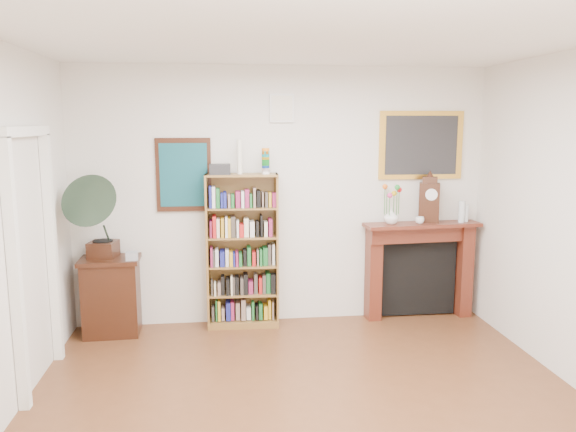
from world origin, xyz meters
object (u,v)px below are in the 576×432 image
object	(u,v)px
gramophone	(98,212)
teacup	(420,220)
bookshelf	(243,243)
flower_vase	(391,216)
cd_stack	(132,256)
bottle_right	(466,213)
fireplace	(419,262)
bottle_left	(462,212)
side_cabinet	(112,296)
mantel_clock	(429,201)

from	to	relation	value
gramophone	teacup	world-z (taller)	gramophone
bookshelf	flower_vase	bearing A→B (deg)	1.87
cd_stack	bottle_right	size ratio (longest dim) A/B	0.60
fireplace	bottle_right	size ratio (longest dim) A/B	6.60
bookshelf	teacup	bearing A→B (deg)	1.21
bottle_left	bottle_right	distance (m)	0.07
flower_vase	bottle_left	bearing A→B (deg)	0.62
cd_stack	flower_vase	size ratio (longest dim) A/B	0.72
side_cabinet	fireplace	world-z (taller)	fireplace
gramophone	bookshelf	bearing A→B (deg)	15.50
fireplace	flower_vase	distance (m)	0.65
side_cabinet	teacup	xyz separation A→B (m)	(3.32, 0.04, 0.73)
cd_stack	bottle_left	size ratio (longest dim) A/B	0.50
flower_vase	side_cabinet	bearing A→B (deg)	-178.71
fireplace	bookshelf	bearing A→B (deg)	177.64
mantel_clock	bottle_right	xyz separation A→B (m)	(0.43, -0.01, -0.15)
bookshelf	gramophone	world-z (taller)	bookshelf
cd_stack	bottle_left	xyz separation A→B (m)	(3.57, 0.18, 0.36)
gramophone	cd_stack	xyz separation A→B (m)	(0.31, -0.01, -0.46)
mantel_clock	teacup	xyz separation A→B (m)	(-0.13, -0.07, -0.21)
fireplace	flower_vase	bearing A→B (deg)	-172.58
bottle_right	mantel_clock	bearing A→B (deg)	179.18
side_cabinet	bottle_right	size ratio (longest dim) A/B	4.09
bottle_right	bookshelf	bearing A→B (deg)	-179.43
bookshelf	gramophone	xyz separation A→B (m)	(-1.44, -0.17, 0.39)
bookshelf	flower_vase	world-z (taller)	bookshelf
bookshelf	flower_vase	xyz separation A→B (m)	(1.63, -0.01, 0.25)
bookshelf	side_cabinet	xyz separation A→B (m)	(-1.37, -0.08, -0.52)
fireplace	flower_vase	xyz separation A→B (m)	(-0.36, -0.07, 0.54)
mantel_clock	bottle_left	world-z (taller)	mantel_clock
side_cabinet	mantel_clock	bearing A→B (deg)	0.00
cd_stack	fireplace	bearing A→B (deg)	4.47
side_cabinet	cd_stack	size ratio (longest dim) A/B	6.82
side_cabinet	bottle_left	xyz separation A→B (m)	(3.81, 0.08, 0.81)
bookshelf	bottle_left	distance (m)	2.46
side_cabinet	flower_vase	bearing A→B (deg)	-0.57
fireplace	teacup	world-z (taller)	teacup
side_cabinet	mantel_clock	xyz separation A→B (m)	(3.45, 0.11, 0.94)
flower_vase	bottle_left	size ratio (longest dim) A/B	0.70
bookshelf	bottle_left	world-z (taller)	bookshelf
gramophone	cd_stack	bearing A→B (deg)	6.51
teacup	bottle_right	bearing A→B (deg)	6.45
fireplace	bottle_left	distance (m)	0.73
mantel_clock	bottle_right	bearing A→B (deg)	18.91
teacup	flower_vase	bearing A→B (deg)	175.51
side_cabinet	gramophone	distance (m)	0.91
mantel_clock	bottle_left	size ratio (longest dim) A/B	2.13
side_cabinet	gramophone	world-z (taller)	gramophone
fireplace	gramophone	bearing A→B (deg)	179.77
bookshelf	bottle_left	size ratio (longest dim) A/B	7.98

